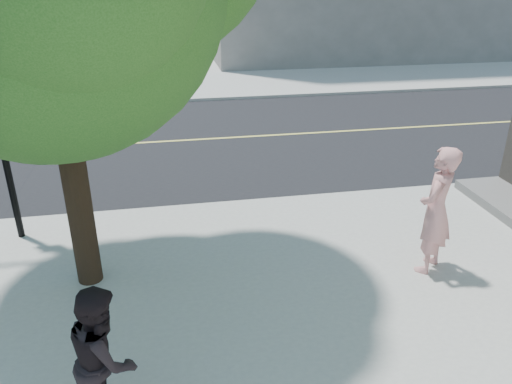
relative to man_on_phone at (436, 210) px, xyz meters
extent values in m
plane|color=black|center=(-6.23, 3.06, -1.14)|extent=(140.00, 140.00, 0.00)
cube|color=black|center=(-6.23, 7.56, -1.13)|extent=(140.00, 9.00, 0.01)
cube|color=#A9A8A0|center=(7.27, 24.56, -1.08)|extent=(29.00, 25.00, 0.12)
imported|color=#DB8F8D|center=(0.00, 0.00, 0.00)|extent=(0.88, 0.86, 2.04)
imported|color=black|center=(-4.72, -2.11, -0.19)|extent=(0.68, 0.84, 1.66)
cylinder|color=black|center=(-5.25, 0.65, 0.82)|extent=(0.37, 0.37, 3.68)
cube|color=navy|center=(-6.58, 2.27, 0.97)|extent=(0.43, 0.04, 0.52)
camera|label=1|loc=(-3.94, -6.19, 3.37)|focal=35.07mm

